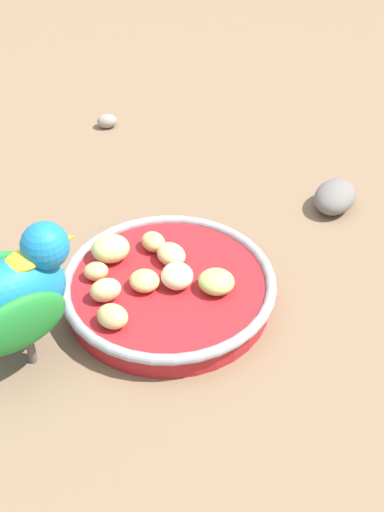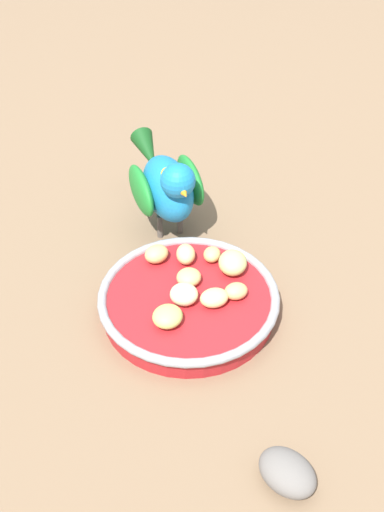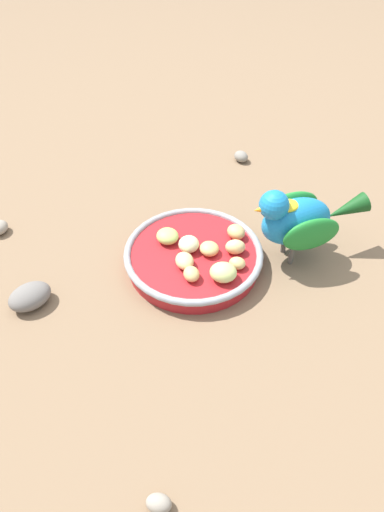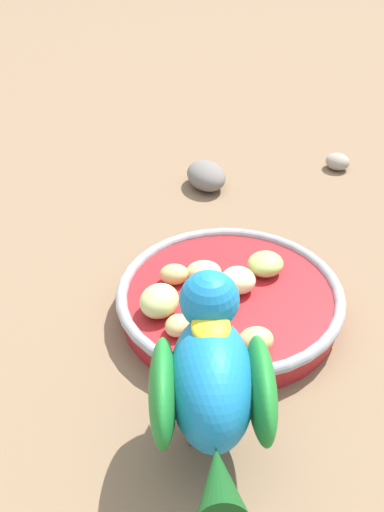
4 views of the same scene
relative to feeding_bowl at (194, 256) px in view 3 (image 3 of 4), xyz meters
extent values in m
plane|color=#7A6047|center=(-0.02, 0.00, -0.02)|extent=(4.00, 4.00, 0.00)
cylinder|color=#AD1E23|center=(0.00, 0.00, 0.00)|extent=(0.20, 0.20, 0.03)
torus|color=#93969B|center=(0.00, 0.00, 0.01)|extent=(0.21, 0.21, 0.01)
ellipsoid|color=#E5C67F|center=(-0.01, 0.03, 0.02)|extent=(0.04, 0.04, 0.02)
ellipsoid|color=beige|center=(0.01, 0.00, 0.02)|extent=(0.04, 0.04, 0.02)
ellipsoid|color=#C6D17A|center=(-0.07, 0.02, 0.02)|extent=(0.05, 0.05, 0.03)
ellipsoid|color=#E5C67F|center=(-0.05, -0.04, 0.02)|extent=(0.04, 0.04, 0.02)
ellipsoid|color=tan|center=(-0.02, -0.01, 0.02)|extent=(0.04, 0.04, 0.02)
ellipsoid|color=tan|center=(-0.03, 0.05, 0.02)|extent=(0.04, 0.03, 0.02)
ellipsoid|color=tan|center=(-0.03, -0.07, 0.02)|extent=(0.04, 0.03, 0.02)
ellipsoid|color=tan|center=(-0.07, -0.01, 0.02)|extent=(0.03, 0.03, 0.02)
ellipsoid|color=#B2CC66|center=(0.05, 0.01, 0.02)|extent=(0.04, 0.03, 0.02)
cylinder|color=#59544C|center=(-0.11, -0.10, 0.00)|extent=(0.01, 0.01, 0.03)
cylinder|color=#59544C|center=(-0.09, -0.11, 0.00)|extent=(0.01, 0.01, 0.03)
ellipsoid|color=#197AB7|center=(-0.11, -0.11, 0.05)|extent=(0.11, 0.12, 0.07)
ellipsoid|color=#1E7F2D|center=(-0.14, -0.09, 0.05)|extent=(0.07, 0.08, 0.05)
ellipsoid|color=#1E7F2D|center=(-0.08, -0.13, 0.05)|extent=(0.07, 0.08, 0.05)
cone|color=#144719|center=(-0.15, -0.18, 0.06)|extent=(0.06, 0.07, 0.05)
sphere|color=#197AB7|center=(-0.08, -0.07, 0.09)|extent=(0.06, 0.06, 0.04)
cone|color=orange|center=(-0.07, -0.06, 0.09)|extent=(0.02, 0.02, 0.02)
ellipsoid|color=yellow|center=(-0.10, -0.09, 0.09)|extent=(0.04, 0.04, 0.01)
ellipsoid|color=slate|center=(0.13, 0.21, 0.00)|extent=(0.06, 0.07, 0.03)
ellipsoid|color=gray|center=(0.11, -0.29, -0.01)|extent=(0.04, 0.03, 0.02)
ellipsoid|color=gray|center=(-0.19, 0.29, -0.01)|extent=(0.03, 0.03, 0.02)
camera|label=1|loc=(0.19, -0.50, 0.50)|focal=52.48mm
camera|label=2|loc=(0.49, 0.36, 0.61)|focal=51.97mm
camera|label=3|loc=(-0.32, 0.40, 0.49)|focal=32.81mm
camera|label=4|loc=(-0.29, -0.34, 0.37)|focal=43.85mm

